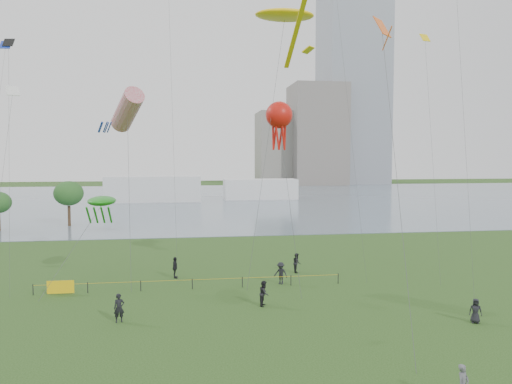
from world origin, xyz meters
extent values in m
plane|color=#1D3A12|center=(0.00, 0.00, 0.00)|extent=(400.00, 400.00, 0.00)
cube|color=slate|center=(0.00, 100.00, 0.02)|extent=(400.00, 120.00, 0.08)
cube|color=gray|center=(62.00, 168.00, 60.00)|extent=(24.00, 24.00, 120.00)
cube|color=slate|center=(46.00, 162.00, 19.00)|extent=(20.00, 20.00, 38.00)
cube|color=slate|center=(32.00, 168.00, 14.00)|extent=(16.00, 18.00, 28.00)
cube|color=silver|center=(-12.00, 95.00, 3.00)|extent=(22.00, 8.00, 6.00)
cube|color=silver|center=(14.00, 98.00, 2.50)|extent=(18.00, 7.00, 5.00)
cylinder|color=#3A281A|center=(-22.24, 53.72, 1.54)|extent=(0.44, 0.44, 3.09)
ellipsoid|color=#2B5C24|center=(-22.24, 53.72, 5.00)|extent=(4.39, 4.39, 3.70)
cylinder|color=black|center=(-16.46, 14.47, 0.42)|extent=(0.07, 0.07, 0.85)
cylinder|color=black|center=(-12.46, 14.47, 0.42)|extent=(0.07, 0.07, 0.85)
cylinder|color=black|center=(-8.46, 14.47, 0.42)|extent=(0.07, 0.07, 0.85)
cylinder|color=black|center=(-4.46, 14.47, 0.42)|extent=(0.07, 0.07, 0.85)
cylinder|color=black|center=(-0.46, 14.47, 0.42)|extent=(0.07, 0.07, 0.85)
cylinder|color=black|center=(3.54, 14.47, 0.42)|extent=(0.07, 0.07, 0.85)
cylinder|color=black|center=(7.54, 14.47, 0.42)|extent=(0.07, 0.07, 0.85)
cylinder|color=gold|center=(-4.46, 14.47, 0.75)|extent=(24.00, 0.03, 0.03)
cube|color=yellow|center=(-14.46, 14.47, 0.55)|extent=(2.00, 0.04, 1.00)
imported|color=black|center=(0.47, 9.26, 0.89)|extent=(0.94, 1.05, 1.78)
imported|color=black|center=(2.80, 14.99, 0.91)|extent=(1.35, 1.25, 1.83)
imported|color=black|center=(-5.87, 18.33, 0.92)|extent=(0.50, 1.10, 1.84)
imported|color=black|center=(13.09, 3.72, 0.78)|extent=(0.90, 0.77, 1.56)
imported|color=black|center=(-9.20, 7.13, 0.92)|extent=(0.75, 0.57, 1.83)
imported|color=black|center=(5.05, 18.88, 0.89)|extent=(0.74, 0.92, 1.77)
cylinder|color=#3F3F42|center=(1.59, 15.08, 11.11)|extent=(3.64, 3.27, 22.23)
ellipsoid|color=yellow|center=(3.39, 16.69, 22.22)|extent=(4.99, 3.12, 0.78)
cube|color=yellow|center=(3.39, 12.49, 19.82)|extent=(0.36, 6.98, 4.09)
cube|color=yellow|center=(3.39, 8.69, 17.72)|extent=(0.95, 0.95, 0.42)
cylinder|color=#3F3F42|center=(-9.52, 17.35, 7.30)|extent=(0.74, 6.29, 14.61)
cylinder|color=red|center=(-9.88, 20.49, 14.60)|extent=(3.63, 5.09, 3.79)
cylinder|color=#1835AC|center=(-11.28, 19.29, 13.00)|extent=(0.60, 1.13, 0.88)
cylinder|color=#1835AC|center=(-11.55, 19.67, 13.00)|extent=(0.60, 1.13, 0.88)
cylinder|color=#1835AC|center=(-12.00, 19.52, 13.00)|extent=(0.60, 1.13, 0.88)
cylinder|color=#1835AC|center=(-12.00, 19.05, 13.00)|extent=(0.60, 1.13, 0.88)
cylinder|color=#1835AC|center=(-11.55, 18.90, 13.00)|extent=(0.60, 1.13, 0.88)
cylinder|color=#3F3F42|center=(-13.69, 15.23, 3.42)|extent=(3.82, 5.39, 6.85)
ellipsoid|color=#1A8017|center=(-11.80, 17.91, 6.83)|extent=(2.26, 4.07, 0.79)
cylinder|color=#1A8017|center=(-12.60, 16.31, 5.83)|extent=(0.16, 1.79, 1.54)
cylinder|color=#1A8017|center=(-12.05, 16.31, 5.83)|extent=(0.16, 1.79, 1.54)
cylinder|color=#1A8017|center=(-11.50, 16.31, 5.83)|extent=(0.16, 1.79, 1.54)
cylinder|color=#1A8017|center=(-10.95, 16.31, 5.83)|extent=(0.16, 1.79, 1.54)
cylinder|color=#3F3F42|center=(3.16, 13.35, 6.98)|extent=(0.67, 5.66, 13.97)
sphere|color=red|center=(2.84, 16.17, 13.96)|extent=(2.23, 2.23, 2.23)
cylinder|color=red|center=(3.34, 16.17, 12.36)|extent=(0.18, 0.54, 2.60)
cylinder|color=red|center=(3.09, 16.60, 12.36)|extent=(0.49, 0.36, 2.61)
cylinder|color=red|center=(2.59, 16.60, 12.36)|extent=(0.49, 0.36, 2.61)
cylinder|color=red|center=(2.34, 16.17, 12.36)|extent=(0.18, 0.54, 2.60)
cylinder|color=red|center=(2.59, 15.74, 12.36)|extent=(0.49, 0.36, 2.61)
cylinder|color=red|center=(3.09, 15.74, 12.36)|extent=(0.49, 0.36, 2.61)
cylinder|color=#3F3F42|center=(7.50, 3.46, 9.84)|extent=(3.06, 12.38, 19.70)
cube|color=#FE5F16|center=(9.01, 9.64, 19.69)|extent=(1.68, 1.68, 1.37)
cylinder|color=#FE5F16|center=(9.01, 8.74, 18.69)|extent=(0.08, 1.58, 1.35)
cube|color=black|center=(-19.75, 21.20, 20.26)|extent=(1.04, 1.00, 0.76)
cube|color=yellow|center=(17.13, 19.28, 21.47)|extent=(0.93, 0.60, 0.76)
cube|color=white|center=(-17.50, 14.67, 15.36)|extent=(1.05, 0.91, 0.76)
cube|color=#1933B2|center=(-19.99, 21.16, 20.04)|extent=(1.01, 0.76, 0.76)
camera|label=1|loc=(-5.12, -24.79, 10.45)|focal=35.00mm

